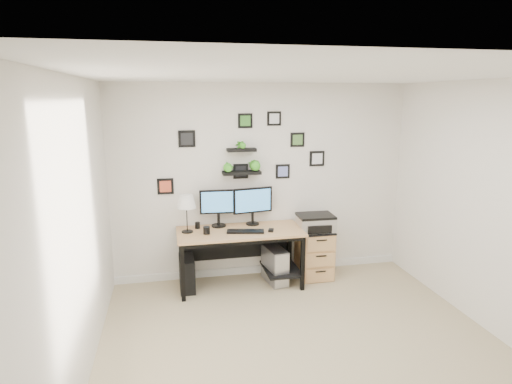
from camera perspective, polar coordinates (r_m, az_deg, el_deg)
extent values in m
plane|color=tan|center=(4.45, 6.80, -20.47)|extent=(4.00, 4.00, 0.00)
plane|color=white|center=(3.74, 7.87, 15.22)|extent=(4.00, 4.00, 0.00)
plane|color=silver|center=(5.77, 0.86, 1.38)|extent=(4.00, 0.00, 4.00)
plane|color=silver|center=(2.26, 24.85, -18.44)|extent=(4.00, 0.00, 4.00)
plane|color=silver|center=(3.77, -22.95, -5.72)|extent=(0.00, 4.00, 4.00)
plane|color=silver|center=(4.91, 29.97, -2.32)|extent=(0.00, 4.00, 4.00)
cube|color=white|center=(6.12, 0.85, -10.20)|extent=(4.00, 0.03, 0.10)
cube|color=tan|center=(5.49, -2.14, -5.31)|extent=(1.60, 0.70, 0.03)
cube|color=black|center=(5.50, -2.14, -5.70)|extent=(1.54, 0.64, 0.05)
cube|color=black|center=(5.89, -2.66, -6.88)|extent=(1.44, 0.02, 0.41)
cube|color=black|center=(5.79, 3.36, -10.19)|extent=(0.45, 0.63, 0.03)
cube|color=black|center=(5.27, -9.75, -10.61)|extent=(0.05, 0.05, 0.72)
cube|color=black|center=(5.83, -9.98, -8.31)|extent=(0.05, 0.05, 0.72)
cube|color=black|center=(5.51, 6.24, -9.44)|extent=(0.05, 0.05, 0.72)
cube|color=black|center=(6.05, 4.49, -7.37)|extent=(0.05, 0.05, 0.72)
cylinder|color=black|center=(5.67, -4.99, -4.48)|extent=(0.20, 0.20, 0.02)
cylinder|color=black|center=(5.65, -5.01, -3.67)|extent=(0.04, 0.04, 0.17)
cube|color=black|center=(5.58, -5.05, -1.30)|extent=(0.48, 0.06, 0.32)
cube|color=#3F8CCC|center=(5.56, -5.04, -1.35)|extent=(0.44, 0.03, 0.27)
cylinder|color=black|center=(5.74, -0.46, -4.25)|extent=(0.20, 0.20, 0.02)
cylinder|color=black|center=(5.71, -0.46, -3.51)|extent=(0.04, 0.04, 0.15)
cube|color=black|center=(5.65, -0.45, -1.11)|extent=(0.54, 0.12, 0.34)
cube|color=#3F8CCC|center=(5.63, -0.38, -1.16)|extent=(0.48, 0.08, 0.29)
cube|color=black|center=(5.41, -1.41, -5.27)|extent=(0.49, 0.24, 0.02)
cube|color=black|center=(5.45, 2.01, -5.11)|extent=(0.09, 0.11, 0.03)
cylinder|color=black|center=(5.49, -9.13, -5.23)|extent=(0.15, 0.15, 0.01)
cylinder|color=black|center=(5.42, -9.21, -3.02)|extent=(0.01, 0.01, 0.44)
cone|color=white|center=(5.38, -9.28, -1.25)|extent=(0.24, 0.24, 0.16)
cylinder|color=black|center=(5.37, -6.61, -5.10)|extent=(0.08, 0.08, 0.10)
cylinder|color=black|center=(5.60, -7.81, -4.43)|extent=(0.07, 0.07, 0.08)
cube|color=black|center=(5.63, -9.18, -10.67)|extent=(0.19, 0.43, 0.42)
cube|color=gray|center=(5.77, 2.52, -9.69)|extent=(0.28, 0.50, 0.47)
cube|color=silver|center=(5.57, 3.49, -10.54)|extent=(0.19, 0.04, 0.44)
cube|color=tan|center=(5.97, 7.76, -8.09)|extent=(0.42, 0.50, 0.65)
cube|color=black|center=(5.86, 7.86, -5.02)|extent=(0.43, 0.51, 0.02)
cube|color=tan|center=(5.82, 8.56, -10.95)|extent=(0.39, 0.02, 0.18)
cylinder|color=black|center=(5.79, 8.62, -10.45)|extent=(0.14, 0.02, 0.02)
cube|color=tan|center=(5.74, 8.63, -8.97)|extent=(0.39, 0.02, 0.18)
cylinder|color=black|center=(5.71, 8.70, -8.45)|extent=(0.14, 0.02, 0.02)
cube|color=tan|center=(5.67, 8.70, -6.93)|extent=(0.39, 0.02, 0.18)
cylinder|color=black|center=(5.63, 8.77, -6.39)|extent=(0.14, 0.02, 0.02)
cube|color=silver|center=(5.78, 7.92, -4.19)|extent=(0.48, 0.38, 0.18)
cube|color=black|center=(5.75, 7.95, -3.16)|extent=(0.48, 0.38, 0.03)
cube|color=black|center=(5.62, 8.52, -5.00)|extent=(0.32, 0.03, 0.11)
cube|color=black|center=(5.60, -1.93, 2.59)|extent=(0.50, 0.18, 0.04)
cube|color=black|center=(5.54, -1.94, 5.63)|extent=(0.38, 0.15, 0.04)
imported|color=green|center=(5.55, -3.68, 4.10)|extent=(0.15, 0.12, 0.27)
imported|color=green|center=(5.60, -0.23, 4.22)|extent=(0.15, 0.15, 0.27)
imported|color=green|center=(5.53, -1.95, 7.15)|extent=(0.13, 0.09, 0.25)
cube|color=black|center=(5.61, -1.44, 9.48)|extent=(0.19, 0.02, 0.19)
cube|color=#39802A|center=(5.60, -1.42, 9.47)|extent=(0.13, 0.00, 0.13)
cube|color=black|center=(5.80, 5.54, 6.95)|extent=(0.19, 0.02, 0.19)
cube|color=#477535|center=(5.79, 5.58, 6.94)|extent=(0.13, 0.00, 0.13)
cube|color=black|center=(5.69, 2.43, 9.76)|extent=(0.18, 0.02, 0.18)
cube|color=silver|center=(5.68, 2.46, 9.75)|extent=(0.13, 0.00, 0.13)
cube|color=black|center=(5.92, 8.13, 4.43)|extent=(0.21, 0.02, 0.21)
cube|color=silver|center=(5.91, 8.17, 4.41)|extent=(0.15, 0.00, 0.15)
cube|color=black|center=(5.54, -9.21, 7.01)|extent=(0.21, 0.02, 0.21)
cube|color=black|center=(5.53, -9.20, 7.00)|extent=(0.15, 0.00, 0.15)
cube|color=black|center=(5.67, -2.05, 2.79)|extent=(0.20, 0.02, 0.20)
cube|color=black|center=(5.66, -2.03, 2.77)|extent=(0.14, 0.00, 0.14)
cube|color=black|center=(5.80, 3.58, 2.77)|extent=(0.19, 0.02, 0.19)
cube|color=#737FC9|center=(5.79, 3.61, 2.75)|extent=(0.13, 0.00, 0.13)
cube|color=black|center=(5.62, -11.99, 0.74)|extent=(0.21, 0.02, 0.21)
cube|color=#D35031|center=(5.61, -11.99, 0.72)|extent=(0.14, 0.00, 0.14)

